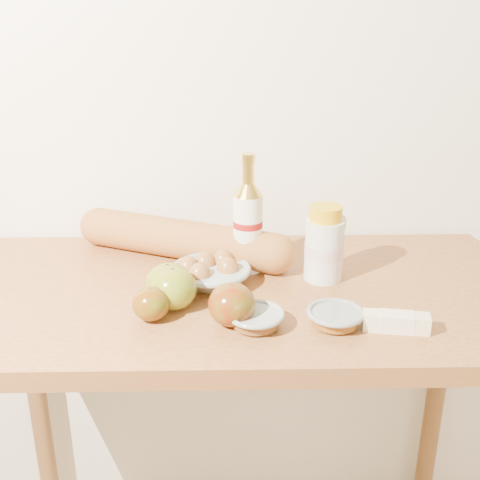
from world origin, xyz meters
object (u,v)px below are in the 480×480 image
(cream_bottle, at_px, (324,246))
(baguette, at_px, (182,239))
(table, at_px, (240,339))
(bourbon_bottle, at_px, (248,224))
(egg_bowl, at_px, (210,272))

(cream_bottle, height_order, baguette, cream_bottle)
(table, bearing_deg, cream_bottle, 13.93)
(bourbon_bottle, height_order, baguette, bourbon_bottle)
(cream_bottle, relative_size, baguette, 0.31)
(bourbon_bottle, bearing_deg, cream_bottle, -6.11)
(egg_bowl, bearing_deg, bourbon_bottle, 40.09)
(bourbon_bottle, bearing_deg, egg_bowl, -128.66)
(bourbon_bottle, distance_m, baguette, 0.18)
(bourbon_bottle, distance_m, egg_bowl, 0.13)
(table, distance_m, baguette, 0.27)
(egg_bowl, xyz_separation_m, baguette, (-0.07, 0.14, 0.02))
(cream_bottle, height_order, egg_bowl, cream_bottle)
(table, relative_size, egg_bowl, 5.29)
(table, bearing_deg, egg_bowl, 157.26)
(cream_bottle, distance_m, egg_bowl, 0.25)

